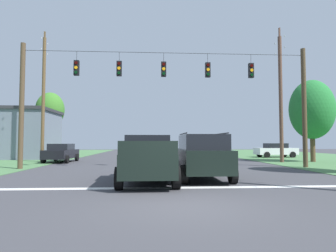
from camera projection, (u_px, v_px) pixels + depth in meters
name	position (u px, v px, depth m)	size (l,w,h in m)	color
ground_plane	(184.00, 205.00, 7.82)	(120.00, 120.00, 0.00)	#3D3D42
stop_bar_stripe	(175.00, 188.00, 10.83)	(15.63, 0.45, 0.01)	white
lane_dash_0	(166.00, 171.00, 16.81)	(0.15, 2.50, 0.01)	white
lane_dash_1	(161.00, 163.00, 23.27)	(0.15, 2.50, 0.01)	white
lane_dash_2	(158.00, 158.00, 31.28)	(0.15, 2.50, 0.01)	white
lane_dash_3	(157.00, 156.00, 35.63)	(0.15, 2.50, 0.01)	white
lane_dash_4	(155.00, 152.00, 47.50)	(0.15, 2.50, 0.01)	white
overhead_signal_span	(167.00, 98.00, 18.98)	(18.30, 0.31, 7.83)	#4F3E2A
pickup_truck	(147.00, 159.00, 12.42)	(2.35, 5.43, 1.95)	black
suv_black	(202.00, 155.00, 13.44)	(2.23, 4.81, 2.05)	black
distant_car_crossing_white	(276.00, 150.00, 32.04)	(4.40, 2.22, 1.52)	silver
distant_car_oncoming	(61.00, 153.00, 24.53)	(2.13, 4.35, 1.52)	black
utility_pole_mid_right	(281.00, 95.00, 24.42)	(0.30, 1.91, 11.12)	brown
utility_pole_near_left	(43.00, 96.00, 24.97)	(0.27, 1.57, 11.00)	brown
tree_roadside_right	(50.00, 110.00, 34.18)	(3.17, 3.17, 7.33)	brown
tree_roadside_far_right	(312.00, 110.00, 24.87)	(3.62, 3.62, 6.84)	brown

